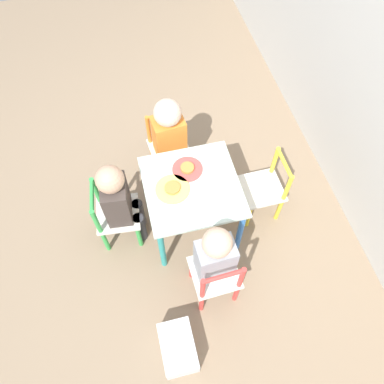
{
  "coord_description": "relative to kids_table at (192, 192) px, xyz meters",
  "views": [
    {
      "loc": [
        1.13,
        -0.28,
        2.28
      ],
      "look_at": [
        0.0,
        0.0,
        0.4
      ],
      "focal_mm": 35.0,
      "sensor_mm": 36.0,
      "label": 1
    }
  ],
  "objects": [
    {
      "name": "storage_bin",
      "position": [
        0.77,
        -0.27,
        -0.32
      ],
      "size": [
        0.27,
        0.18,
        0.16
      ],
      "color": "silver",
      "rests_on": "ground_plane"
    },
    {
      "name": "plate_front",
      "position": [
        -0.0,
        -0.11,
        0.09
      ],
      "size": [
        0.2,
        0.2,
        0.03
      ],
      "color": "#EADB66",
      "rests_on": "kids_table"
    },
    {
      "name": "child_left",
      "position": [
        -0.42,
        -0.04,
        0.04
      ],
      "size": [
        0.22,
        0.21,
        0.72
      ],
      "rotation": [
        0.0,
        0.0,
        -4.61
      ],
      "color": "#7A6B5B",
      "rests_on": "ground_plane"
    },
    {
      "name": "ground_plane",
      "position": [
        0.0,
        0.0,
        -0.4
      ],
      "size": [
        6.0,
        6.0,
        0.0
      ],
      "primitive_type": "plane",
      "color": "#8C755B"
    },
    {
      "name": "chair_red",
      "position": [
        0.48,
        0.02,
        -0.15
      ],
      "size": [
        0.27,
        0.27,
        0.5
      ],
      "rotation": [
        0.0,
        0.0,
        -1.53
      ],
      "color": "silver",
      "rests_on": "ground_plane"
    },
    {
      "name": "child_right",
      "position": [
        0.42,
        0.02,
        0.02
      ],
      "size": [
        0.21,
        0.21,
        0.7
      ],
      "rotation": [
        0.0,
        0.0,
        -1.53
      ],
      "color": "#4C608E",
      "rests_on": "ground_plane"
    },
    {
      "name": "child_front",
      "position": [
        -0.04,
        -0.42,
        0.03
      ],
      "size": [
        0.21,
        0.22,
        0.71
      ],
      "rotation": [
        0.0,
        0.0,
        -3.24
      ],
      "color": "#38383D",
      "rests_on": "ground_plane"
    },
    {
      "name": "plate_left",
      "position": [
        -0.11,
        0.0,
        0.09
      ],
      "size": [
        0.18,
        0.18,
        0.03
      ],
      "color": "#E54C47",
      "rests_on": "kids_table"
    },
    {
      "name": "chair_yellow",
      "position": [
        -0.01,
        0.48,
        -0.15
      ],
      "size": [
        0.26,
        0.26,
        0.5
      ],
      "rotation": [
        0.0,
        0.0,
        0.01
      ],
      "color": "silver",
      "rests_on": "ground_plane"
    },
    {
      "name": "chair_orange",
      "position": [
        -0.48,
        -0.05,
        -0.15
      ],
      "size": [
        0.28,
        0.28,
        0.5
      ],
      "rotation": [
        0.0,
        0.0,
        -4.61
      ],
      "color": "silver",
      "rests_on": "ground_plane"
    },
    {
      "name": "chair_green",
      "position": [
        -0.05,
        -0.48,
        -0.15
      ],
      "size": [
        0.28,
        0.28,
        0.5
      ],
      "rotation": [
        0.0,
        0.0,
        -3.24
      ],
      "color": "silver",
      "rests_on": "ground_plane"
    },
    {
      "name": "kids_table",
      "position": [
        0.0,
        0.0,
        0.0
      ],
      "size": [
        0.55,
        0.55,
        0.47
      ],
      "color": "silver",
      "rests_on": "ground_plane"
    }
  ]
}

